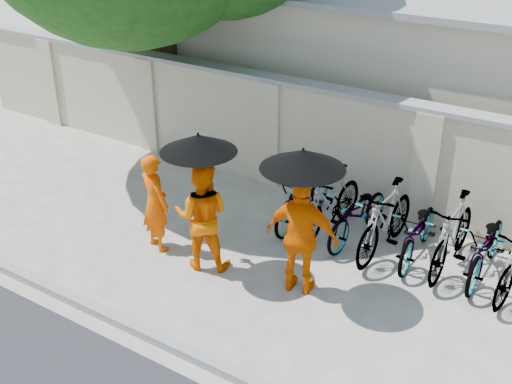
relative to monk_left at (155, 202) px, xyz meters
The scene contains 16 objects.
ground 1.48m from the monk_left, ahead, with size 80.00×80.00×0.00m, color #B6B4AE.
kerb 2.30m from the monk_left, 55.25° to the right, with size 40.00×0.16×0.12m, color gray.
compound_wall 3.84m from the monk_left, 54.23° to the left, with size 20.00×0.30×2.00m, color beige.
building_behind 7.67m from the monk_left, 64.87° to the left, with size 14.00×6.00×3.20m, color beige.
monk_left is the anchor object (origin of this frame).
monk_center 0.94m from the monk_left, ahead, with size 0.83×0.65×1.71m, color #F76200.
parasol_center 1.59m from the monk_left, ahead, with size 1.09×1.09×1.21m.
monk_right 2.50m from the monk_left, ahead, with size 1.04×0.43×1.78m, color #EB6100.
parasol_right 2.82m from the monk_left, ahead, with size 1.14×1.14×1.21m.
bike_0 2.52m from the monk_left, 51.48° to the left, with size 0.63×1.80×0.95m, color #9396B0.
bike_1 2.85m from the monk_left, 43.27° to the left, with size 0.52×1.84×1.10m, color #9396B0.
bike_2 3.25m from the monk_left, 37.36° to the left, with size 0.62×1.77×0.93m, color #9396B0.
bike_3 3.59m from the monk_left, 30.87° to the left, with size 0.54×1.92×1.15m, color #9396B0.
bike_4 4.10m from the monk_left, 28.63° to the left, with size 0.61×1.74×0.92m, color #9396B0.
bike_5 4.55m from the monk_left, 25.72° to the left, with size 0.54×1.92×1.15m, color #9396B0.
bike_6 5.03m from the monk_left, 23.81° to the left, with size 0.64×1.83×0.96m, color #9396B0.
Camera 1 is at (4.89, -6.44, 5.42)m, focal length 45.00 mm.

